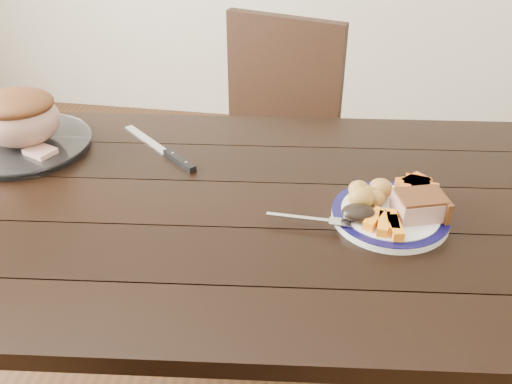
# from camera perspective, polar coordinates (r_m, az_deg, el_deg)

# --- Properties ---
(dining_table) EXTENTS (1.69, 1.07, 0.75)m
(dining_table) POSITION_cam_1_polar(r_m,az_deg,el_deg) (1.33, -3.27, -4.38)
(dining_table) COLOR black
(dining_table) RESTS_ON ground
(chair_far) EXTENTS (0.52, 0.52, 0.93)m
(chair_far) POSITION_cam_1_polar(r_m,az_deg,el_deg) (2.02, 1.47, 5.18)
(chair_far) COLOR black
(chair_far) RESTS_ON ground
(dinner_plate) EXTENTS (0.25, 0.25, 0.02)m
(dinner_plate) POSITION_cam_1_polar(r_m,az_deg,el_deg) (1.26, 13.25, -2.31)
(dinner_plate) COLOR white
(dinner_plate) RESTS_ON dining_table
(plate_rim) EXTENTS (0.25, 0.25, 0.02)m
(plate_rim) POSITION_cam_1_polar(r_m,az_deg,el_deg) (1.25, 13.30, -1.99)
(plate_rim) COLOR #0D0B39
(plate_rim) RESTS_ON dinner_plate
(serving_platter) EXTENTS (0.33, 0.33, 0.02)m
(serving_platter) POSITION_cam_1_polar(r_m,az_deg,el_deg) (1.61, -22.11, 4.34)
(serving_platter) COLOR white
(serving_platter) RESTS_ON dining_table
(pork_slice) EXTENTS (0.12, 0.10, 0.04)m
(pork_slice) POSITION_cam_1_polar(r_m,az_deg,el_deg) (1.24, 16.00, -1.36)
(pork_slice) COLOR tan
(pork_slice) RESTS_ON dinner_plate
(roasted_potatoes) EXTENTS (0.10, 0.10, 0.05)m
(roasted_potatoes) POSITION_cam_1_polar(r_m,az_deg,el_deg) (1.26, 11.18, -0.12)
(roasted_potatoes) COLOR gold
(roasted_potatoes) RESTS_ON dinner_plate
(carrot_batons) EXTENTS (0.08, 0.09, 0.02)m
(carrot_batons) POSITION_cam_1_polar(r_m,az_deg,el_deg) (1.19, 12.88, -3.06)
(carrot_batons) COLOR orange
(carrot_batons) RESTS_ON dinner_plate
(pumpkin_wedges) EXTENTS (0.09, 0.09, 0.04)m
(pumpkin_wedges) POSITION_cam_1_polar(r_m,az_deg,el_deg) (1.30, 15.74, 0.29)
(pumpkin_wedges) COLOR orange
(pumpkin_wedges) RESTS_ON dinner_plate
(dark_mushroom) EXTENTS (0.07, 0.05, 0.03)m
(dark_mushroom) POSITION_cam_1_polar(r_m,az_deg,el_deg) (1.20, 10.21, -2.06)
(dark_mushroom) COLOR black
(dark_mushroom) RESTS_ON dinner_plate
(fork) EXTENTS (0.18, 0.03, 0.00)m
(fork) POSITION_cam_1_polar(r_m,az_deg,el_deg) (1.20, 5.91, -2.79)
(fork) COLOR silver
(fork) RESTS_ON dinner_plate
(roast_joint) EXTENTS (0.21, 0.18, 0.14)m
(roast_joint) POSITION_cam_1_polar(r_m,az_deg,el_deg) (1.57, -22.69, 6.77)
(roast_joint) COLOR tan
(roast_joint) RESTS_ON serving_platter
(cut_slice) EXTENTS (0.09, 0.08, 0.02)m
(cut_slice) POSITION_cam_1_polar(r_m,az_deg,el_deg) (1.52, -20.75, 3.75)
(cut_slice) COLOR tan
(cut_slice) RESTS_ON serving_platter
(carving_knife) EXTENTS (0.26, 0.23, 0.01)m
(carving_knife) POSITION_cam_1_polar(r_m,az_deg,el_deg) (1.47, -8.50, 3.70)
(carving_knife) COLOR silver
(carving_knife) RESTS_ON dining_table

